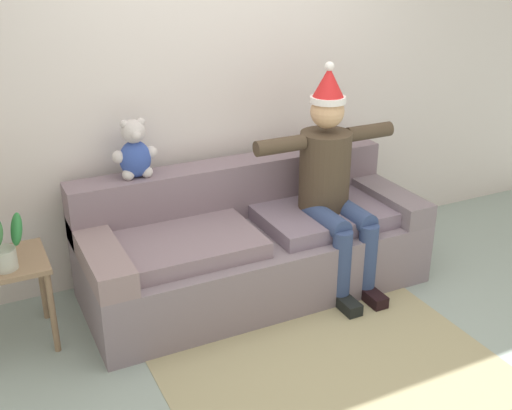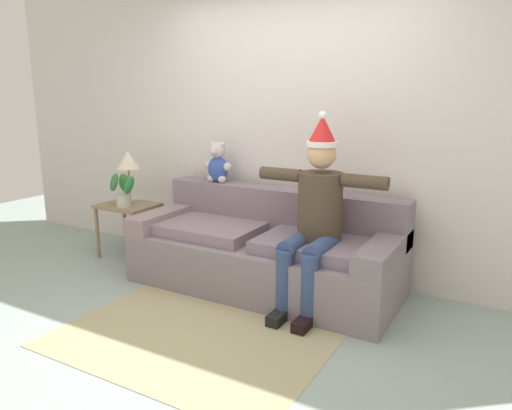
% 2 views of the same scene
% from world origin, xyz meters
% --- Properties ---
extents(ground_plane, '(10.00, 10.00, 0.00)m').
position_xyz_m(ground_plane, '(0.00, 0.00, 0.00)').
color(ground_plane, '#8FA29A').
extents(back_wall, '(7.00, 0.10, 2.70)m').
position_xyz_m(back_wall, '(0.00, 1.55, 1.35)').
color(back_wall, silver).
rests_on(back_wall, ground_plane).
extents(couch, '(2.25, 0.92, 0.81)m').
position_xyz_m(couch, '(0.00, 1.01, 0.32)').
color(couch, slate).
rests_on(couch, ground_plane).
extents(person_seated, '(1.02, 0.77, 1.50)m').
position_xyz_m(person_seated, '(0.51, 0.85, 0.75)').
color(person_seated, '#453728').
rests_on(person_seated, ground_plane).
extents(teddy_bear, '(0.29, 0.17, 0.38)m').
position_xyz_m(teddy_bear, '(-0.67, 1.30, 0.98)').
color(teddy_bear, '#314BA0').
rests_on(teddy_bear, couch).
extents(potted_plant, '(0.24, 0.25, 0.35)m').
position_xyz_m(potted_plant, '(-1.53, 0.92, 0.70)').
color(potted_plant, '#B0B4A5').
rests_on(potted_plant, side_table).
extents(area_rug, '(1.83, 1.30, 0.01)m').
position_xyz_m(area_rug, '(0.00, -0.05, 0.00)').
color(area_rug, tan).
rests_on(area_rug, ground_plane).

